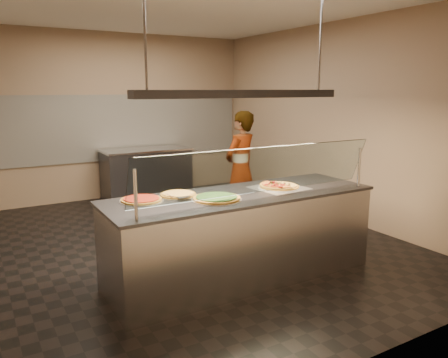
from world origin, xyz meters
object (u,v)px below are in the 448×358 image
serving_counter (241,236)px  sneeze_guard (261,171)px  pizza_spinach (217,198)px  prep_table (147,174)px  half_pizza_pepperoni (271,186)px  heat_lamp_housing (242,94)px  half_pizza_sausage (286,185)px  worker (240,168)px  perforated_tray (279,188)px  pizza_cheese (178,194)px  pizza_spatula (175,196)px  pizza_tomato (141,199)px

serving_counter → sneeze_guard: (0.00, -0.34, 0.76)m
serving_counter → pizza_spinach: (-0.36, -0.10, 0.48)m
sneeze_guard → prep_table: (0.36, 4.17, -0.76)m
half_pizza_pepperoni → heat_lamp_housing: size_ratio=0.20×
sneeze_guard → heat_lamp_housing: (-0.00, 0.34, 0.72)m
half_pizza_sausage → worker: bearing=74.3°
perforated_tray → prep_table: size_ratio=0.36×
prep_table → heat_lamp_housing: (-0.36, -3.82, 1.48)m
serving_counter → pizza_spinach: 0.61m
prep_table → heat_lamp_housing: bearing=-95.4°
serving_counter → pizza_cheese: bearing=157.9°
serving_counter → half_pizza_pepperoni: bearing=-0.0°
serving_counter → pizza_spatula: (-0.69, 0.15, 0.49)m
sneeze_guard → half_pizza_pepperoni: (0.38, 0.34, -0.26)m
sneeze_guard → pizza_spinach: bearing=145.5°
pizza_cheese → pizza_spatula: bearing=-127.0°
half_pizza_pepperoni → pizza_spinach: half_pizza_pepperoni is taller
pizza_spatula → half_pizza_pepperoni: bearing=-7.7°
sneeze_guard → half_pizza_sausage: 0.73m
half_pizza_pepperoni → heat_lamp_housing: 1.06m
serving_counter → half_pizza_sausage: bearing=-0.0°
pizza_spinach → pizza_cheese: (-0.26, 0.35, -0.00)m
serving_counter → worker: (1.07, 1.70, 0.38)m
half_pizza_pepperoni → heat_lamp_housing: bearing=180.0°
sneeze_guard → pizza_cheese: (-0.61, 0.59, -0.28)m
worker → half_pizza_sausage: bearing=51.3°
pizza_spinach → worker: 2.29m
perforated_tray → heat_lamp_housing: bearing=180.0°
serving_counter → perforated_tray: (0.49, -0.00, 0.47)m
serving_counter → pizza_tomato: pizza_tomato is taller
perforated_tray → half_pizza_pepperoni: size_ratio=1.27×
pizza_tomato → half_pizza_pepperoni: bearing=-9.5°
sneeze_guard → worker: worker is taller
half_pizza_sausage → heat_lamp_housing: 1.15m
pizza_cheese → worker: bearing=40.8°
half_pizza_pepperoni → half_pizza_sausage: bearing=0.1°
sneeze_guard → pizza_spinach: size_ratio=5.30×
half_pizza_pepperoni → pizza_tomato: 1.41m
pizza_spatula → worker: 2.35m
pizza_spinach → pizza_tomato: pizza_spinach is taller
sneeze_guard → pizza_tomato: (-1.01, 0.57, -0.28)m
pizza_tomato → pizza_spinach: bearing=-26.8°
pizza_tomato → pizza_spatula: pizza_spatula is taller
half_pizza_sausage → pizza_spatula: 1.29m
sneeze_guard → worker: (1.07, 2.04, -0.38)m
half_pizza_sausage → pizza_cheese: bearing=168.3°
perforated_tray → worker: (0.58, 1.70, -0.09)m
sneeze_guard → half_pizza_sausage: sneeze_guard is taller
sneeze_guard → heat_lamp_housing: bearing=90.0°
sneeze_guard → pizza_tomato: sneeze_guard is taller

